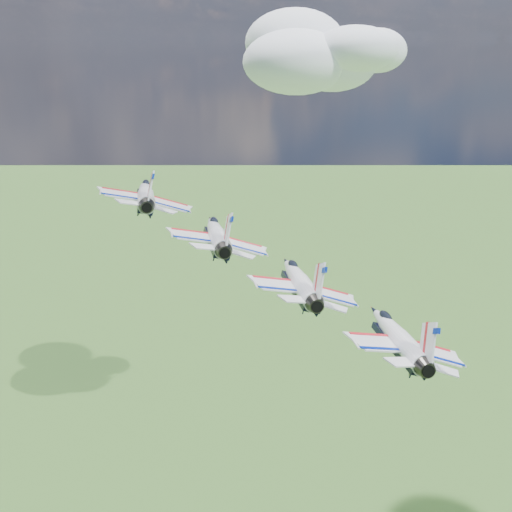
{
  "coord_description": "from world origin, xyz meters",
  "views": [
    {
      "loc": [
        8.76,
        -79.31,
        170.24
      ],
      "look_at": [
        9.56,
        -4.84,
        147.48
      ],
      "focal_mm": 50.0,
      "sensor_mm": 36.0,
      "label": 1
    }
  ],
  "objects_px": {
    "jet_1": "(216,234)",
    "jet_3": "(397,336)",
    "jet_0": "(146,193)",
    "jet_2": "(299,280)"
  },
  "relations": [
    {
      "from": "jet_0",
      "to": "jet_3",
      "type": "height_order",
      "value": "jet_0"
    },
    {
      "from": "jet_0",
      "to": "jet_1",
      "type": "distance_m",
      "value": 12.1
    },
    {
      "from": "jet_2",
      "to": "jet_3",
      "type": "distance_m",
      "value": 12.1
    },
    {
      "from": "jet_1",
      "to": "jet_2",
      "type": "bearing_deg",
      "value": -48.97
    },
    {
      "from": "jet_1",
      "to": "jet_3",
      "type": "bearing_deg",
      "value": -48.97
    },
    {
      "from": "jet_2",
      "to": "jet_3",
      "type": "relative_size",
      "value": 1.0
    },
    {
      "from": "jet_0",
      "to": "jet_3",
      "type": "distance_m",
      "value": 36.31
    },
    {
      "from": "jet_1",
      "to": "jet_2",
      "type": "relative_size",
      "value": 1.0
    },
    {
      "from": "jet_0",
      "to": "jet_1",
      "type": "bearing_deg",
      "value": -48.97
    },
    {
      "from": "jet_1",
      "to": "jet_3",
      "type": "height_order",
      "value": "jet_1"
    }
  ]
}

